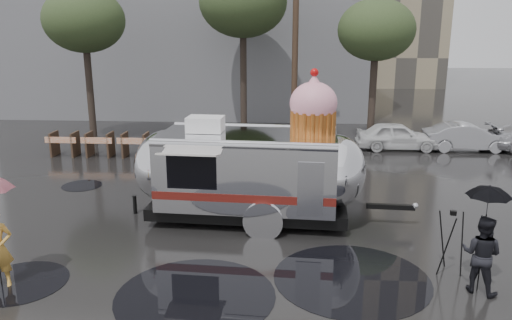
{
  "coord_description": "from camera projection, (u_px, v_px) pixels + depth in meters",
  "views": [
    {
      "loc": [
        2.19,
        -9.71,
        5.16
      ],
      "look_at": [
        1.36,
        3.33,
        1.71
      ],
      "focal_mm": 35.0,
      "sensor_mm": 36.0,
      "label": 1
    }
  ],
  "objects": [
    {
      "name": "ground",
      "position": [
        184.0,
        274.0,
        10.82
      ],
      "size": [
        120.0,
        120.0,
        0.0
      ],
      "primitive_type": "plane",
      "color": "black",
      "rests_on": "ground"
    },
    {
      "name": "umbrella_black",
      "position": [
        488.0,
        202.0,
        9.64
      ],
      "size": [
        1.04,
        1.04,
        2.26
      ],
      "color": "black",
      "rests_on": "ground"
    },
    {
      "name": "parked_cars",
      "position": [
        510.0,
        135.0,
        21.49
      ],
      "size": [
        13.2,
        1.9,
        1.5
      ],
      "color": "silver",
      "rests_on": "ground"
    },
    {
      "name": "tree_mid",
      "position": [
        243.0,
        3.0,
        23.67
      ],
      "size": [
        4.2,
        4.2,
        8.03
      ],
      "color": "#382D26",
      "rests_on": "ground"
    },
    {
      "name": "tripod",
      "position": [
        451.0,
        237.0,
        10.69
      ],
      "size": [
        0.54,
        0.6,
        1.44
      ],
      "rotation": [
        0.0,
        0.0,
        -0.08
      ],
      "color": "black",
      "rests_on": "ground"
    },
    {
      "name": "utility_pole",
      "position": [
        295.0,
        40.0,
        22.99
      ],
      "size": [
        1.6,
        0.28,
        9.0
      ],
      "color": "#473323",
      "rests_on": "ground"
    },
    {
      "name": "puddles",
      "position": [
        234.0,
        254.0,
        11.77
      ],
      "size": [
        10.66,
        9.14,
        0.01
      ],
      "color": "black",
      "rests_on": "ground"
    },
    {
      "name": "person_right",
      "position": [
        481.0,
        254.0,
        9.92
      ],
      "size": [
        0.88,
        0.8,
        1.61
      ],
      "primitive_type": "imported",
      "rotation": [
        0.0,
        0.0,
        2.52
      ],
      "color": "black",
      "rests_on": "ground"
    },
    {
      "name": "airstream_trailer",
      "position": [
        252.0,
        167.0,
        13.56
      ],
      "size": [
        7.91,
        3.14,
        4.26
      ],
      "rotation": [
        0.0,
        0.0,
        -0.06
      ],
      "color": "silver",
      "rests_on": "ground"
    },
    {
      "name": "tree_right",
      "position": [
        376.0,
        31.0,
        21.7
      ],
      "size": [
        3.36,
        3.36,
        6.42
      ],
      "color": "#382D26",
      "rests_on": "ground"
    },
    {
      "name": "barricade_row",
      "position": [
        100.0,
        144.0,
        20.64
      ],
      "size": [
        4.3,
        0.8,
        1.0
      ],
      "color": "#473323",
      "rests_on": "ground"
    },
    {
      "name": "tree_left",
      "position": [
        84.0,
        21.0,
        22.39
      ],
      "size": [
        3.64,
        3.64,
        6.95
      ],
      "color": "#382D26",
      "rests_on": "ground"
    },
    {
      "name": "grey_building",
      "position": [
        194.0,
        7.0,
        32.56
      ],
      "size": [
        22.0,
        12.0,
        13.0
      ],
      "primitive_type": "cube",
      "color": "slate",
      "rests_on": "ground"
    }
  ]
}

